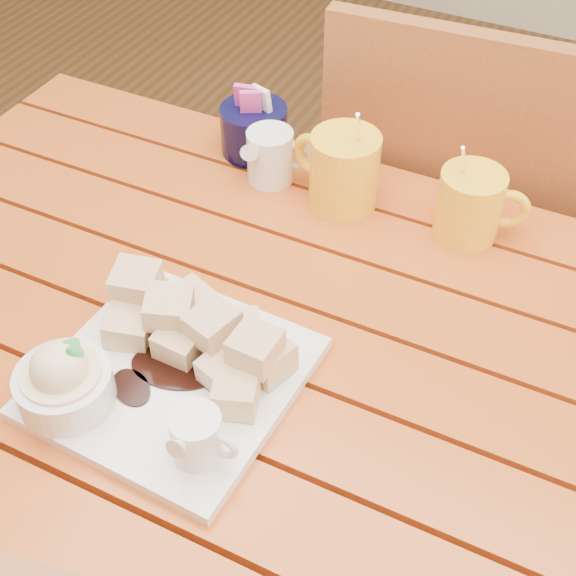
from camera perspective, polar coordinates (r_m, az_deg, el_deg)
The scene contains 7 objects.
table at distance 1.10m, azimuth -2.97°, elevation -6.19°, with size 1.20×0.79×0.75m.
dessert_plate at distance 0.94m, azimuth -9.59°, elevation -5.56°, with size 0.29×0.29×0.11m.
coffee_mug_left at distance 1.17m, azimuth 3.90°, elevation 8.48°, with size 0.14×0.10×0.17m.
coffee_mug_right at distance 1.14m, azimuth 12.93°, elevation 5.85°, with size 0.13×0.09×0.15m.
cream_pitcher at distance 1.22m, azimuth -1.20°, elevation 9.40°, with size 0.10×0.09×0.09m.
sugar_caddy at distance 1.29m, azimuth -2.44°, elevation 11.28°, with size 0.11×0.11×0.12m.
chair_far at distance 1.52m, azimuth 12.08°, elevation 4.60°, with size 0.49×0.49×0.97m.
Camera 1 is at (0.36, -0.60, 1.49)m, focal length 50.00 mm.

